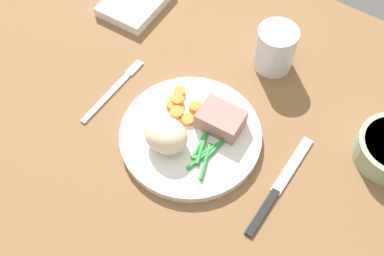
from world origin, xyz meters
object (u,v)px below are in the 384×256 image
fork (113,91)px  water_glass (275,51)px  meat_portion (221,119)px  napkin (135,2)px  dinner_plate (192,134)px  knife (278,187)px

fork → water_glass: bearing=44.9°
meat_portion → napkin: bearing=152.5°
dinner_plate → water_glass: water_glass is taller
dinner_plate → napkin: 33.85cm
dinner_plate → water_glass: 22.37cm
dinner_plate → napkin: napkin is taller
water_glass → napkin: water_glass is taller
dinner_plate → fork: bearing=-179.2°
knife → napkin: 48.76cm
dinner_plate → fork: (-17.35, -0.26, -0.60)cm
knife → water_glass: 26.15cm
water_glass → napkin: 31.22cm
fork → knife: knife is taller
dinner_plate → water_glass: bearing=80.7°
meat_portion → fork: (-20.61, -4.06, -3.07)cm
water_glass → fork: bearing=-133.4°
dinner_plate → water_glass: (3.57, 21.90, 2.87)cm
fork → napkin: (-10.12, 20.04, 0.84)cm
meat_portion → napkin: size_ratio=0.54×
dinner_plate → meat_portion: bearing=49.4°
knife → napkin: (-44.43, 20.07, 0.84)cm
knife → dinner_plate: bearing=177.8°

